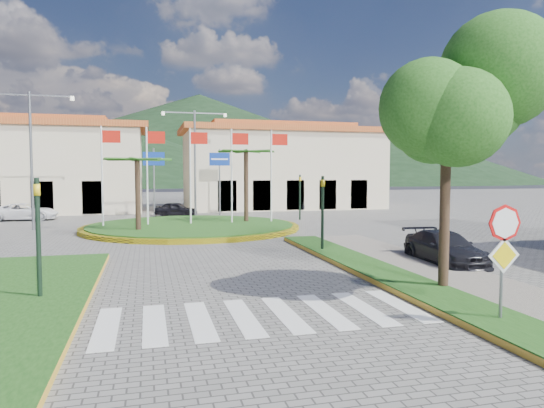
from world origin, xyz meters
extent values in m
plane|color=slate|center=(0.00, 0.00, 0.00)|extent=(160.00, 160.00, 0.00)
cube|color=gray|center=(6.00, 2.00, 0.07)|extent=(4.00, 28.00, 0.15)
cube|color=#184513|center=(4.80, 2.00, 0.09)|extent=(1.60, 28.00, 0.18)
cube|color=silver|center=(0.00, 4.00, 0.01)|extent=(8.00, 3.00, 0.01)
cylinder|color=yellow|center=(0.00, 22.00, 0.12)|extent=(12.70, 12.70, 0.24)
cylinder|color=#184513|center=(0.00, 22.00, 0.15)|extent=(12.00, 12.00, 0.30)
cylinder|color=black|center=(-3.00, 20.00, 2.02)|extent=(0.28, 0.28, 4.05)
cylinder|color=black|center=(3.50, 23.00, 2.34)|extent=(0.28, 0.28, 4.68)
cylinder|color=silver|center=(-5.00, 22.50, 3.00)|extent=(0.10, 0.10, 6.00)
cube|color=red|center=(-4.45, 22.50, 5.40)|extent=(1.00, 0.03, 0.70)
cylinder|color=silver|center=(-2.50, 22.50, 3.00)|extent=(0.10, 0.10, 6.00)
cube|color=red|center=(-1.95, 22.50, 5.40)|extent=(1.00, 0.03, 0.70)
cylinder|color=silver|center=(0.00, 22.50, 3.00)|extent=(0.10, 0.10, 6.00)
cube|color=red|center=(0.55, 22.50, 5.40)|extent=(1.00, 0.03, 0.70)
cylinder|color=silver|center=(2.50, 22.50, 3.00)|extent=(0.10, 0.10, 6.00)
cube|color=red|center=(3.05, 22.50, 5.40)|extent=(1.00, 0.03, 0.70)
cylinder|color=silver|center=(5.00, 22.50, 3.00)|extent=(0.10, 0.10, 6.00)
cube|color=red|center=(5.55, 22.50, 5.40)|extent=(1.00, 0.03, 0.70)
cylinder|color=slate|center=(4.90, 2.00, 1.25)|extent=(0.07, 0.07, 2.50)
cylinder|color=red|center=(4.90, 1.95, 2.25)|extent=(0.80, 0.03, 0.80)
cube|color=yellow|center=(4.90, 1.94, 1.55)|extent=(0.78, 0.03, 0.78)
cylinder|color=black|center=(5.50, 5.00, 2.20)|extent=(0.28, 0.28, 4.40)
ellipsoid|color=#1B4A13|center=(5.50, 5.00, 5.20)|extent=(3.60, 3.60, 3.20)
cylinder|color=black|center=(-5.20, 6.50, 1.60)|extent=(0.12, 0.12, 3.20)
imported|color=yellow|center=(-5.20, 6.50, 2.60)|extent=(0.15, 0.18, 0.90)
cylinder|color=black|center=(4.50, 12.00, 1.60)|extent=(0.12, 0.12, 3.20)
imported|color=yellow|center=(4.50, 12.00, 2.60)|extent=(0.15, 0.18, 0.90)
cylinder|color=black|center=(8.00, 26.00, 1.60)|extent=(0.12, 0.12, 3.20)
imported|color=yellow|center=(8.00, 26.00, 2.60)|extent=(0.18, 0.15, 0.90)
cylinder|color=slate|center=(-2.00, 31.00, 2.60)|extent=(0.12, 0.12, 5.20)
cube|color=#0D3095|center=(-2.00, 30.94, 4.40)|extent=(1.60, 0.05, 1.00)
cylinder|color=slate|center=(3.00, 31.00, 2.60)|extent=(0.12, 0.12, 5.20)
cube|color=#0D3095|center=(3.00, 30.94, 4.40)|extent=(1.60, 0.05, 1.00)
cylinder|color=slate|center=(1.00, 30.00, 4.00)|extent=(0.16, 0.16, 8.00)
cube|color=slate|center=(-0.20, 30.00, 7.80)|extent=(2.40, 0.08, 0.08)
cube|color=slate|center=(2.20, 30.00, 7.80)|extent=(2.40, 0.08, 0.08)
cylinder|color=slate|center=(-9.00, 24.00, 4.00)|extent=(0.16, 0.16, 8.00)
cube|color=slate|center=(-10.20, 24.00, 7.80)|extent=(2.40, 0.08, 0.08)
cube|color=slate|center=(-7.80, 24.00, 7.80)|extent=(2.40, 0.08, 0.08)
cube|color=beige|center=(-14.00, 38.00, 3.50)|extent=(22.00, 9.00, 7.00)
cube|color=#AD4C21|center=(-14.00, 38.00, 7.25)|extent=(23.32, 9.54, 0.50)
cube|color=#AD4C21|center=(-14.00, 38.00, 7.75)|extent=(16.50, 4.95, 0.60)
cube|color=beige|center=(10.00, 38.00, 3.50)|extent=(18.00, 9.00, 7.00)
cube|color=#AD4C21|center=(10.00, 38.00, 7.25)|extent=(19.08, 9.54, 0.50)
cube|color=#AD4C21|center=(10.00, 38.00, 7.75)|extent=(13.50, 4.95, 0.60)
cone|color=black|center=(15.00, 160.00, 15.00)|extent=(180.00, 180.00, 30.00)
cone|color=black|center=(70.00, 135.00, 9.00)|extent=(120.00, 120.00, 18.00)
cone|color=black|center=(-10.00, 130.00, 8.00)|extent=(110.00, 110.00, 16.00)
imported|color=white|center=(-10.85, 30.33, 0.60)|extent=(4.43, 2.20, 1.21)
imported|color=black|center=(-0.37, 30.95, 0.55)|extent=(3.45, 2.22, 1.09)
imported|color=black|center=(9.32, 34.69, 0.61)|extent=(3.94, 2.51, 1.23)
imported|color=black|center=(7.94, 8.55, 0.60)|extent=(1.94, 4.21, 1.19)
camera|label=1|loc=(-2.50, -6.79, 3.32)|focal=32.00mm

